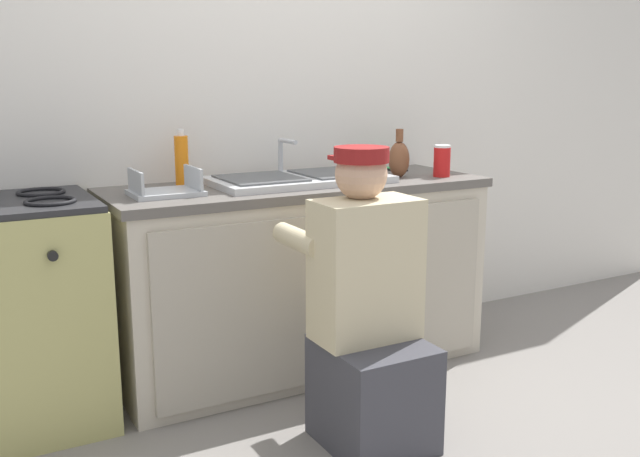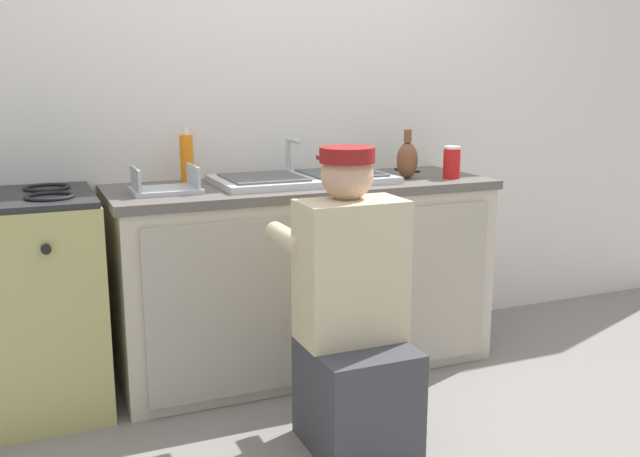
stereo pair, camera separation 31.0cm
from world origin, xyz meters
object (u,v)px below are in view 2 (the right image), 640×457
Objects in this scene: stove_range at (19,305)px; soda_cup_red at (452,162)px; cell_phone at (407,170)px; vase_decorative at (407,159)px; soap_bottle_orange at (187,159)px; dish_rack_tray at (165,187)px; sink_double_basin at (303,178)px; plumber_person at (353,325)px.

soda_cup_red is (1.93, -0.15, 0.50)m from stove_range.
soda_cup_red is at bearing -4.41° from stove_range.
cell_phone is 0.27m from vase_decorative.
soap_bottle_orange reaches higher than cell_phone.
dish_rack_tray is 1.84× the size of soda_cup_red.
stove_range is at bearing -179.90° from sink_double_basin.
soda_cup_red is at bearing -22.07° from vase_decorative.
sink_double_basin reaches higher than stove_range.
dish_rack_tray is at bearing 175.75° from soda_cup_red.
soap_bottle_orange reaches higher than plumber_person.
stove_range is 1.81m from vase_decorative.
plumber_person is at bearing -142.58° from soda_cup_red.
sink_double_basin is 0.72× the size of plumber_person.
soda_cup_red is (0.07, -0.30, 0.07)m from cell_phone.
sink_double_basin reaches higher than cell_phone.
vase_decorative is at bearing -2.30° from stove_range.
plumber_person is 1.05m from vase_decorative.
soap_bottle_orange is at bearing 179.44° from cell_phone.
sink_double_basin is 0.72m from soda_cup_red.
stove_range is 3.95× the size of vase_decorative.
soap_bottle_orange is at bearing 161.82° from sink_double_basin.
dish_rack_tray is (0.60, -0.05, 0.45)m from stove_range.
vase_decorative is (0.50, -0.07, 0.07)m from sink_double_basin.
sink_double_basin is at bearing 4.70° from dish_rack_tray.
vase_decorative is 0.82× the size of dish_rack_tray.
dish_rack_tray is 1.33m from soda_cup_red.
soap_bottle_orange is at bearing 12.51° from stove_range.
cell_phone is (0.74, 0.92, 0.42)m from plumber_person.
vase_decorative is at bearing -13.22° from soap_bottle_orange.
stove_range is at bearing 177.70° from vase_decorative.
sink_double_basin is 5.26× the size of soda_cup_red.
sink_double_basin is 0.88× the size of stove_range.
soap_bottle_orange is 0.27m from dish_rack_tray.
soap_bottle_orange reaches higher than vase_decorative.
soap_bottle_orange is (0.74, 0.16, 0.54)m from stove_range.
stove_range is at bearing 175.24° from dish_rack_tray.
sink_double_basin is at bearing 167.78° from soda_cup_red.
cell_phone is at bearing 51.19° from plumber_person.
vase_decorative is at bearing -8.14° from sink_double_basin.
plumber_person reaches higher than dish_rack_tray.
soap_bottle_orange is (-0.39, 0.93, 0.53)m from plumber_person.
vase_decorative is (0.99, -0.23, -0.02)m from soap_bottle_orange.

